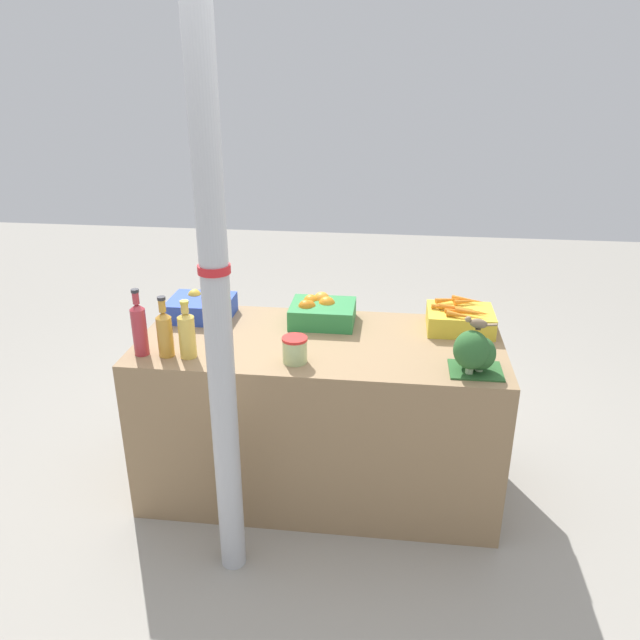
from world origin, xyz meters
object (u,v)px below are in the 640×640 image
object	(u,v)px
apple_crate	(205,306)
juice_bottle_golden	(187,333)
broccoli_pile	(474,352)
juice_bottle_amber	(165,332)
orange_crate	(321,311)
support_pole	(216,301)
pickle_jar	(295,350)
juice_bottle_ruby	(139,327)
carrot_crate	(460,318)
sparrow_bird	(477,323)

from	to	relation	value
apple_crate	juice_bottle_golden	bearing A→B (deg)	-82.55
broccoli_pile	juice_bottle_amber	distance (m)	1.32
orange_crate	juice_bottle_golden	size ratio (longest dim) A/B	1.19
support_pole	apple_crate	xyz separation A→B (m)	(-0.31, 0.80, -0.35)
broccoli_pile	pickle_jar	size ratio (longest dim) A/B	1.91
broccoli_pile	juice_bottle_ruby	xyz separation A→B (m)	(-1.43, 0.01, 0.04)
apple_crate	juice_bottle_golden	size ratio (longest dim) A/B	1.19
juice_bottle_golden	carrot_crate	bearing A→B (deg)	20.44
carrot_crate	pickle_jar	size ratio (longest dim) A/B	2.72
pickle_jar	sparrow_bird	size ratio (longest dim) A/B	0.86
apple_crate	carrot_crate	xyz separation A→B (m)	(1.27, -0.00, -0.00)
support_pole	broccoli_pile	xyz separation A→B (m)	(0.97, 0.34, -0.31)
apple_crate	juice_bottle_ruby	world-z (taller)	juice_bottle_ruby
apple_crate	juice_bottle_ruby	xyz separation A→B (m)	(-0.15, -0.45, 0.07)
support_pole	juice_bottle_golden	xyz separation A→B (m)	(-0.25, 0.35, -0.30)
broccoli_pile	juice_bottle_golden	size ratio (longest dim) A/B	0.84
apple_crate	pickle_jar	bearing A→B (deg)	-40.07
carrot_crate	orange_crate	bearing A→B (deg)	179.48
support_pole	apple_crate	world-z (taller)	support_pole
sparrow_bird	apple_crate	bearing A→B (deg)	-3.30
juice_bottle_amber	juice_bottle_golden	bearing A→B (deg)	0.00
apple_crate	juice_bottle_ruby	size ratio (longest dim) A/B	1.03
support_pole	orange_crate	distance (m)	0.92
broccoli_pile	juice_bottle_amber	xyz separation A→B (m)	(-1.32, 0.01, 0.02)
apple_crate	juice_bottle_amber	bearing A→B (deg)	-95.09
juice_bottle_golden	apple_crate	bearing A→B (deg)	97.45
apple_crate	carrot_crate	bearing A→B (deg)	-0.10
juice_bottle_ruby	juice_bottle_amber	size ratio (longest dim) A/B	1.10
support_pole	juice_bottle_amber	world-z (taller)	support_pole
support_pole	juice_bottle_golden	world-z (taller)	support_pole
broccoli_pile	sparrow_bird	size ratio (longest dim) A/B	1.65
orange_crate	pickle_jar	xyz separation A→B (m)	(-0.06, -0.45, -0.00)
orange_crate	juice_bottle_ruby	size ratio (longest dim) A/B	1.03
support_pole	carrot_crate	world-z (taller)	support_pole
carrot_crate	support_pole	bearing A→B (deg)	-140.15
carrot_crate	juice_bottle_amber	xyz separation A→B (m)	(-1.31, -0.45, 0.06)
juice_bottle_golden	sparrow_bird	bearing A→B (deg)	-0.01
juice_bottle_ruby	sparrow_bird	xyz separation A→B (m)	(1.44, -0.00, 0.09)
carrot_crate	sparrow_bird	distance (m)	0.48
orange_crate	carrot_crate	distance (m)	0.68
juice_bottle_golden	juice_bottle_ruby	bearing A→B (deg)	180.00
broccoli_pile	sparrow_bird	world-z (taller)	sparrow_bird
juice_bottle_golden	pickle_jar	xyz separation A→B (m)	(0.47, 0.01, -0.05)
orange_crate	sparrow_bird	bearing A→B (deg)	-33.37
broccoli_pile	juice_bottle_amber	world-z (taller)	juice_bottle_amber
juice_bottle_ruby	pickle_jar	xyz separation A→B (m)	(0.68, 0.01, -0.07)
juice_bottle_ruby	juice_bottle_amber	bearing A→B (deg)	-0.00
apple_crate	orange_crate	bearing A→B (deg)	0.39
orange_crate	broccoli_pile	bearing A→B (deg)	-33.74
sparrow_bird	juice_bottle_ruby	bearing A→B (deg)	16.11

